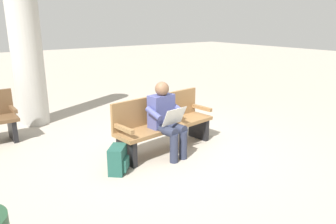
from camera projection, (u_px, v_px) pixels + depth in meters
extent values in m
plane|color=#A89E8E|center=(166.00, 149.00, 5.39)|extent=(40.00, 40.00, 0.00)
cube|color=olive|center=(166.00, 126.00, 5.27)|extent=(1.84, 0.68, 0.06)
cube|color=olive|center=(157.00, 108.00, 5.35)|extent=(1.79, 0.26, 0.45)
cube|color=olive|center=(201.00, 108.00, 5.78)|extent=(0.11, 0.48, 0.06)
cube|color=olive|center=(123.00, 128.00, 4.68)|extent=(0.11, 0.48, 0.06)
cube|color=black|center=(199.00, 128.00, 5.85)|extent=(0.13, 0.44, 0.39)
cube|color=black|center=(127.00, 151.00, 4.81)|extent=(0.13, 0.44, 0.39)
cube|color=#474C84|center=(161.00, 111.00, 5.06)|extent=(0.42, 0.26, 0.52)
sphere|color=brown|center=(162.00, 89.00, 4.95)|extent=(0.22, 0.22, 0.22)
cylinder|color=#282D42|center=(175.00, 127.00, 5.04)|extent=(0.20, 0.43, 0.15)
cylinder|color=#282D42|center=(166.00, 130.00, 4.91)|extent=(0.20, 0.43, 0.15)
cylinder|color=#282D42|center=(183.00, 145.00, 4.98)|extent=(0.13, 0.13, 0.45)
cylinder|color=#282D42|center=(174.00, 148.00, 4.85)|extent=(0.13, 0.13, 0.45)
cylinder|color=#474C84|center=(177.00, 108.00, 5.14)|extent=(0.13, 0.32, 0.18)
cylinder|color=#474C84|center=(154.00, 114.00, 4.83)|extent=(0.13, 0.32, 0.18)
cube|color=silver|center=(174.00, 117.00, 4.86)|extent=(0.41, 0.18, 0.27)
cube|color=#1E4C42|center=(118.00, 160.00, 4.54)|extent=(0.38, 0.39, 0.39)
cube|color=#23574C|center=(126.00, 164.00, 4.54)|extent=(0.19, 0.20, 0.17)
cube|color=brown|center=(13.00, 109.00, 5.70)|extent=(0.07, 0.48, 0.06)
cube|color=black|center=(13.00, 129.00, 5.78)|extent=(0.09, 0.43, 0.39)
cylinder|color=#B2AFA8|center=(26.00, 42.00, 6.32)|extent=(0.60, 0.60, 3.33)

